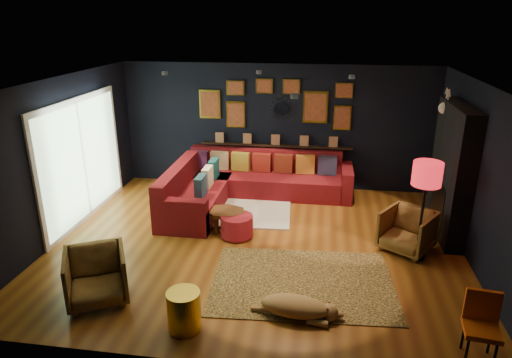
# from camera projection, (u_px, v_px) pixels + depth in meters

# --- Properties ---
(floor) EXTENTS (6.50, 6.50, 0.00)m
(floor) POSITION_uv_depth(u_px,v_px,m) (257.00, 244.00, 7.44)
(floor) COLOR #91551B
(floor) RESTS_ON ground
(room_walls) EXTENTS (6.50, 6.50, 6.50)m
(room_walls) POSITION_uv_depth(u_px,v_px,m) (257.00, 150.00, 6.89)
(room_walls) COLOR black
(room_walls) RESTS_ON ground
(sectional) EXTENTS (3.41, 2.69, 0.86)m
(sectional) POSITION_uv_depth(u_px,v_px,m) (240.00, 185.00, 9.09)
(sectional) COLOR maroon
(sectional) RESTS_ON ground
(ledge) EXTENTS (3.20, 0.12, 0.04)m
(ledge) POSITION_uv_depth(u_px,v_px,m) (275.00, 145.00, 9.61)
(ledge) COLOR black
(ledge) RESTS_ON room_walls
(gallery_wall) EXTENTS (3.15, 0.04, 1.02)m
(gallery_wall) POSITION_uv_depth(u_px,v_px,m) (276.00, 103.00, 9.35)
(gallery_wall) COLOR gold
(gallery_wall) RESTS_ON room_walls
(sunburst_mirror) EXTENTS (0.47, 0.16, 0.47)m
(sunburst_mirror) POSITION_uv_depth(u_px,v_px,m) (281.00, 109.00, 9.37)
(sunburst_mirror) COLOR silver
(sunburst_mirror) RESTS_ON room_walls
(fireplace) EXTENTS (0.31, 1.60, 2.20)m
(fireplace) POSITION_uv_depth(u_px,v_px,m) (451.00, 176.00, 7.49)
(fireplace) COLOR black
(fireplace) RESTS_ON ground
(deer_head) EXTENTS (0.50, 0.28, 0.45)m
(deer_head) POSITION_uv_depth(u_px,v_px,m) (455.00, 108.00, 7.60)
(deer_head) COLOR white
(deer_head) RESTS_ON fireplace
(sliding_door) EXTENTS (0.06, 2.80, 2.20)m
(sliding_door) POSITION_uv_depth(u_px,v_px,m) (82.00, 160.00, 8.07)
(sliding_door) COLOR white
(sliding_door) RESTS_ON ground
(ceiling_spots) EXTENTS (3.30, 2.50, 0.06)m
(ceiling_spots) POSITION_uv_depth(u_px,v_px,m) (264.00, 78.00, 7.31)
(ceiling_spots) COLOR black
(ceiling_spots) RESTS_ON room_walls
(shag_rug) EXTENTS (2.35, 1.78, 0.03)m
(shag_rug) POSITION_uv_depth(u_px,v_px,m) (231.00, 209.00, 8.74)
(shag_rug) COLOR silver
(shag_rug) RESTS_ON ground
(leopard_rug) EXTENTS (2.62, 1.96, 0.01)m
(leopard_rug) POSITION_uv_depth(u_px,v_px,m) (302.00, 282.00, 6.37)
(leopard_rug) COLOR tan
(leopard_rug) RESTS_ON ground
(coffee_table) EXTENTS (0.72, 0.54, 0.36)m
(coffee_table) POSITION_uv_depth(u_px,v_px,m) (225.00, 214.00, 7.78)
(coffee_table) COLOR brown
(coffee_table) RESTS_ON shag_rug
(pouf) EXTENTS (0.54, 0.54, 0.35)m
(pouf) POSITION_uv_depth(u_px,v_px,m) (237.00, 226.00, 7.60)
(pouf) COLOR maroon
(pouf) RESTS_ON shag_rug
(armchair_left) EXTENTS (0.98, 0.96, 0.77)m
(armchair_left) POSITION_uv_depth(u_px,v_px,m) (96.00, 274.00, 5.86)
(armchair_left) COLOR gold
(armchair_left) RESTS_ON ground
(armchair_right) EXTENTS (0.96, 0.95, 0.73)m
(armchair_right) POSITION_uv_depth(u_px,v_px,m) (407.00, 229.00, 7.12)
(armchair_right) COLOR gold
(armchair_right) RESTS_ON ground
(gold_stool) EXTENTS (0.40, 0.40, 0.50)m
(gold_stool) POSITION_uv_depth(u_px,v_px,m) (184.00, 311.00, 5.36)
(gold_stool) COLOR gold
(gold_stool) RESTS_ON ground
(orange_chair) EXTENTS (0.40, 0.40, 0.77)m
(orange_chair) POSITION_uv_depth(u_px,v_px,m) (482.00, 321.00, 4.86)
(orange_chair) COLOR black
(orange_chair) RESTS_ON ground
(floor_lamp) EXTENTS (0.42, 0.42, 1.54)m
(floor_lamp) POSITION_uv_depth(u_px,v_px,m) (427.00, 179.00, 6.60)
(floor_lamp) COLOR black
(floor_lamp) RESTS_ON ground
(dog) EXTENTS (1.21, 0.69, 0.36)m
(dog) POSITION_uv_depth(u_px,v_px,m) (295.00, 303.00, 5.59)
(dog) COLOR #A27D43
(dog) RESTS_ON leopard_rug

